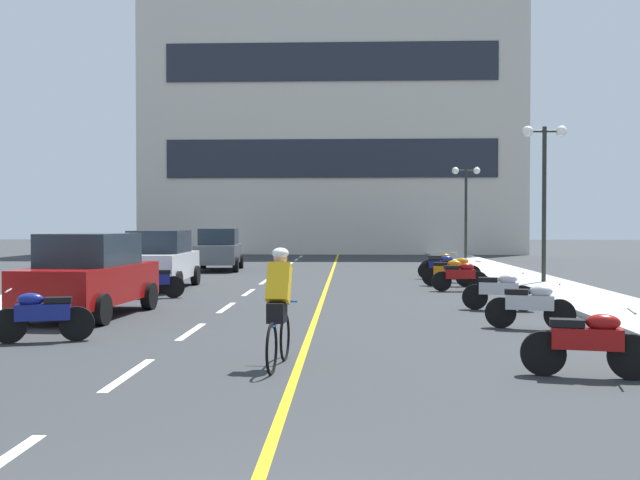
# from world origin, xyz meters

# --- Properties ---
(ground_plane) EXTENTS (140.00, 140.00, 0.00)m
(ground_plane) POSITION_xyz_m (0.00, 21.00, 0.00)
(ground_plane) COLOR #2D3033
(curb_left) EXTENTS (2.40, 72.00, 0.12)m
(curb_left) POSITION_xyz_m (-7.20, 24.00, 0.06)
(curb_left) COLOR #A8A8A3
(curb_left) RESTS_ON ground
(curb_right) EXTENTS (2.40, 72.00, 0.12)m
(curb_right) POSITION_xyz_m (7.20, 24.00, 0.06)
(curb_right) COLOR #A8A8A3
(curb_right) RESTS_ON ground
(lane_dash_1) EXTENTS (0.14, 2.20, 0.01)m
(lane_dash_1) POSITION_xyz_m (-2.00, 6.00, 0.00)
(lane_dash_1) COLOR silver
(lane_dash_1) RESTS_ON ground
(lane_dash_2) EXTENTS (0.14, 2.20, 0.01)m
(lane_dash_2) POSITION_xyz_m (-2.00, 10.00, 0.00)
(lane_dash_2) COLOR silver
(lane_dash_2) RESTS_ON ground
(lane_dash_3) EXTENTS (0.14, 2.20, 0.01)m
(lane_dash_3) POSITION_xyz_m (-2.00, 14.00, 0.00)
(lane_dash_3) COLOR silver
(lane_dash_3) RESTS_ON ground
(lane_dash_4) EXTENTS (0.14, 2.20, 0.01)m
(lane_dash_4) POSITION_xyz_m (-2.00, 18.00, 0.00)
(lane_dash_4) COLOR silver
(lane_dash_4) RESTS_ON ground
(lane_dash_5) EXTENTS (0.14, 2.20, 0.01)m
(lane_dash_5) POSITION_xyz_m (-2.00, 22.00, 0.00)
(lane_dash_5) COLOR silver
(lane_dash_5) RESTS_ON ground
(lane_dash_6) EXTENTS (0.14, 2.20, 0.01)m
(lane_dash_6) POSITION_xyz_m (-2.00, 26.00, 0.00)
(lane_dash_6) COLOR silver
(lane_dash_6) RESTS_ON ground
(lane_dash_7) EXTENTS (0.14, 2.20, 0.01)m
(lane_dash_7) POSITION_xyz_m (-2.00, 30.00, 0.00)
(lane_dash_7) COLOR silver
(lane_dash_7) RESTS_ON ground
(lane_dash_8) EXTENTS (0.14, 2.20, 0.01)m
(lane_dash_8) POSITION_xyz_m (-2.00, 34.00, 0.00)
(lane_dash_8) COLOR silver
(lane_dash_8) RESTS_ON ground
(lane_dash_9) EXTENTS (0.14, 2.20, 0.01)m
(lane_dash_9) POSITION_xyz_m (-2.00, 38.00, 0.00)
(lane_dash_9) COLOR silver
(lane_dash_9) RESTS_ON ground
(lane_dash_10) EXTENTS (0.14, 2.20, 0.01)m
(lane_dash_10) POSITION_xyz_m (-2.00, 42.00, 0.00)
(lane_dash_10) COLOR silver
(lane_dash_10) RESTS_ON ground
(lane_dash_11) EXTENTS (0.14, 2.20, 0.01)m
(lane_dash_11) POSITION_xyz_m (-2.00, 46.00, 0.00)
(lane_dash_11) COLOR silver
(lane_dash_11) RESTS_ON ground
(centre_line_yellow) EXTENTS (0.12, 66.00, 0.01)m
(centre_line_yellow) POSITION_xyz_m (0.25, 24.00, 0.00)
(centre_line_yellow) COLOR gold
(centre_line_yellow) RESTS_ON ground
(office_building) EXTENTS (25.81, 8.84, 21.00)m
(office_building) POSITION_xyz_m (-0.21, 49.36, 10.50)
(office_building) COLOR beige
(office_building) RESTS_ON ground
(street_lamp_mid) EXTENTS (1.46, 0.36, 5.14)m
(street_lamp_mid) POSITION_xyz_m (7.40, 20.96, 3.88)
(street_lamp_mid) COLOR black
(street_lamp_mid) RESTS_ON curb_right
(street_lamp_far) EXTENTS (1.46, 0.36, 4.84)m
(street_lamp_far) POSITION_xyz_m (7.03, 35.04, 3.69)
(street_lamp_far) COLOR black
(street_lamp_far) RESTS_ON curb_right
(parked_car_near) EXTENTS (2.17, 4.32, 1.82)m
(parked_car_near) POSITION_xyz_m (-4.71, 12.20, 0.92)
(parked_car_near) COLOR black
(parked_car_near) RESTS_ON ground
(parked_car_mid) EXTENTS (1.97, 4.23, 1.82)m
(parked_car_mid) POSITION_xyz_m (-4.95, 19.20, 0.92)
(parked_car_mid) COLOR black
(parked_car_mid) RESTS_ON ground
(parked_car_far) EXTENTS (2.16, 4.31, 1.82)m
(parked_car_far) POSITION_xyz_m (-4.71, 28.39, 0.92)
(parked_car_far) COLOR black
(parked_car_far) RESTS_ON ground
(motorcycle_1) EXTENTS (1.68, 0.64, 0.92)m
(motorcycle_1) POSITION_xyz_m (4.12, 6.02, 0.47)
(motorcycle_1) COLOR black
(motorcycle_1) RESTS_ON ground
(motorcycle_2) EXTENTS (1.66, 0.74, 0.92)m
(motorcycle_2) POSITION_xyz_m (-4.29, 8.65, 0.47)
(motorcycle_2) COLOR black
(motorcycle_2) RESTS_ON ground
(motorcycle_3) EXTENTS (1.66, 0.74, 0.92)m
(motorcycle_3) POSITION_xyz_m (4.46, 10.55, 0.47)
(motorcycle_3) COLOR black
(motorcycle_3) RESTS_ON ground
(motorcycle_4) EXTENTS (1.67, 0.70, 0.92)m
(motorcycle_4) POSITION_xyz_m (4.49, 13.66, 0.47)
(motorcycle_4) COLOR black
(motorcycle_4) RESTS_ON ground
(motorcycle_5) EXTENTS (1.67, 0.68, 0.92)m
(motorcycle_5) POSITION_xyz_m (-4.38, 16.16, 0.47)
(motorcycle_5) COLOR black
(motorcycle_5) RESTS_ON ground
(motorcycle_6) EXTENTS (1.70, 0.60, 0.92)m
(motorcycle_6) POSITION_xyz_m (4.31, 18.63, 0.47)
(motorcycle_6) COLOR black
(motorcycle_6) RESTS_ON ground
(motorcycle_7) EXTENTS (1.66, 0.73, 0.92)m
(motorcycle_7) POSITION_xyz_m (4.20, 20.41, 0.47)
(motorcycle_7) COLOR black
(motorcycle_7) RESTS_ON ground
(motorcycle_8) EXTENTS (1.68, 0.66, 0.92)m
(motorcycle_8) POSITION_xyz_m (4.68, 22.00, 0.47)
(motorcycle_8) COLOR black
(motorcycle_8) RESTS_ON ground
(motorcycle_9) EXTENTS (1.70, 0.60, 0.92)m
(motorcycle_9) POSITION_xyz_m (4.36, 23.58, 0.47)
(motorcycle_9) COLOR black
(motorcycle_9) RESTS_ON ground
(motorcycle_10) EXTENTS (1.68, 0.64, 0.92)m
(motorcycle_10) POSITION_xyz_m (4.59, 25.53, 0.47)
(motorcycle_10) COLOR black
(motorcycle_10) RESTS_ON ground
(cyclist_rider) EXTENTS (0.42, 1.77, 1.71)m
(cyclist_rider) POSITION_xyz_m (-0.03, 6.62, 0.89)
(cyclist_rider) COLOR black
(cyclist_rider) RESTS_ON ground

